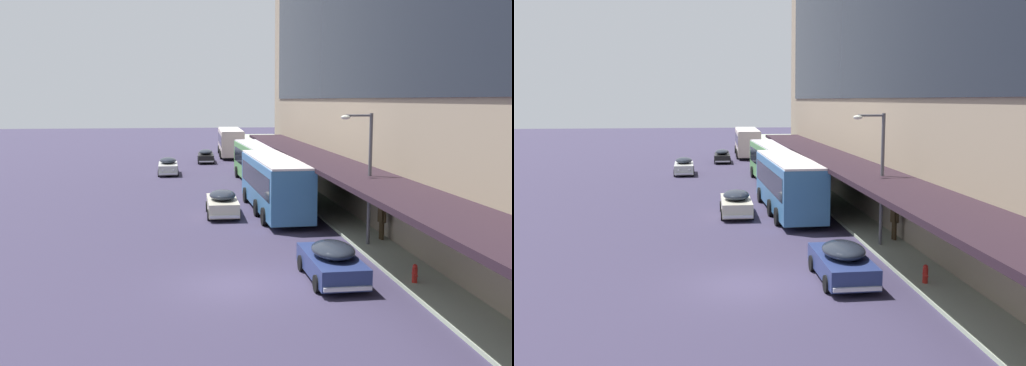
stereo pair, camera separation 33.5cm
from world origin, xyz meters
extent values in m
plane|color=#342E46|center=(0.00, 0.00, 0.00)|extent=(240.00, 240.00, 0.00)
cube|color=#A6B298|center=(11.00, 0.00, 0.07)|extent=(10.00, 180.00, 0.15)
cube|color=black|center=(6.40, 0.00, 3.24)|extent=(3.20, 72.00, 0.24)
cube|color=beige|center=(4.00, 48.71, 1.76)|extent=(2.95, 11.54, 2.83)
cube|color=black|center=(4.00, 48.71, 2.10)|extent=(2.96, 10.62, 1.24)
cube|color=beige|center=(4.00, 48.71, 3.23)|extent=(2.84, 11.53, 0.12)
cube|color=black|center=(4.18, 54.48, 2.93)|extent=(1.30, 0.10, 0.36)
cylinder|color=black|center=(2.82, 52.64, 0.50)|extent=(0.28, 1.01, 1.00)
cylinder|color=black|center=(5.41, 52.56, 0.50)|extent=(0.28, 1.01, 1.00)
cylinder|color=black|center=(2.59, 45.20, 0.50)|extent=(0.28, 1.01, 1.00)
cylinder|color=black|center=(5.18, 45.12, 0.50)|extent=(0.28, 1.01, 1.00)
cylinder|color=black|center=(2.68, 47.89, 0.50)|extent=(0.28, 1.01, 1.00)
cylinder|color=black|center=(5.27, 47.81, 0.50)|extent=(0.28, 1.01, 1.00)
cube|color=teal|center=(3.60, 13.35, 1.80)|extent=(2.73, 11.19, 2.89)
cube|color=black|center=(3.60, 13.35, 2.14)|extent=(2.74, 10.30, 1.27)
cube|color=silver|center=(3.60, 13.35, 3.29)|extent=(2.63, 11.19, 0.12)
cube|color=black|center=(3.44, 18.95, 2.99)|extent=(1.21, 0.09, 0.36)
cylinder|color=black|center=(2.29, 17.10, 0.50)|extent=(0.28, 1.01, 1.00)
cylinder|color=black|center=(4.70, 17.16, 0.50)|extent=(0.28, 1.01, 1.00)
cylinder|color=black|center=(2.49, 9.87, 0.50)|extent=(0.28, 1.01, 1.00)
cylinder|color=black|center=(4.91, 9.93, 0.50)|extent=(0.28, 1.01, 1.00)
cylinder|color=black|center=(2.42, 12.48, 0.50)|extent=(0.28, 1.01, 1.00)
cylinder|color=black|center=(4.83, 12.55, 0.50)|extent=(0.28, 1.01, 1.00)
cube|color=#559B4E|center=(4.25, 25.71, 1.74)|extent=(2.86, 11.02, 2.78)
cube|color=black|center=(4.25, 25.71, 2.07)|extent=(2.86, 10.14, 1.22)
cube|color=silver|center=(4.25, 25.71, 3.18)|extent=(2.76, 11.01, 0.12)
cube|color=black|center=(4.03, 31.21, 2.88)|extent=(1.22, 0.11, 0.36)
cylinder|color=black|center=(2.89, 29.38, 0.50)|extent=(0.29, 1.01, 1.00)
cylinder|color=black|center=(5.32, 29.47, 0.50)|extent=(0.29, 1.01, 1.00)
cylinder|color=black|center=(3.17, 22.28, 0.50)|extent=(0.29, 1.01, 1.00)
cylinder|color=black|center=(5.60, 22.38, 0.50)|extent=(0.29, 1.01, 1.00)
cylinder|color=black|center=(3.07, 24.85, 0.50)|extent=(0.29, 1.01, 1.00)
cylinder|color=black|center=(5.50, 24.94, 0.50)|extent=(0.29, 1.01, 1.00)
cube|color=navy|center=(3.66, 0.11, 0.60)|extent=(1.84, 4.22, 0.75)
ellipsoid|color=#1E232D|center=(3.66, -0.10, 1.24)|extent=(1.61, 2.33, 0.59)
cube|color=silver|center=(3.64, 2.26, 0.37)|extent=(1.72, 0.13, 0.14)
cube|color=silver|center=(3.68, -2.05, 0.37)|extent=(1.72, 0.13, 0.14)
sphere|color=silver|center=(3.15, 2.23, 0.65)|extent=(0.18, 0.18, 0.18)
sphere|color=silver|center=(4.14, 2.24, 0.65)|extent=(0.18, 0.18, 0.18)
cylinder|color=black|center=(2.75, 1.41, 0.32)|extent=(0.15, 0.64, 0.64)
cylinder|color=black|center=(4.55, 1.42, 0.32)|extent=(0.15, 0.64, 0.64)
cylinder|color=black|center=(2.77, -1.20, 0.32)|extent=(0.15, 0.64, 0.64)
cylinder|color=black|center=(4.58, -1.19, 0.32)|extent=(0.15, 0.64, 0.64)
cube|color=beige|center=(0.43, 12.89, 0.61)|extent=(1.80, 4.28, 0.79)
ellipsoid|color=#1E232D|center=(0.43, 12.68, 1.27)|extent=(1.56, 2.36, 0.57)
cube|color=silver|center=(0.46, 15.07, 0.37)|extent=(1.66, 0.14, 0.14)
cube|color=silver|center=(0.40, 10.71, 0.37)|extent=(1.66, 0.14, 0.14)
sphere|color=silver|center=(-0.02, 15.05, 0.66)|extent=(0.18, 0.18, 0.18)
sphere|color=silver|center=(0.94, 15.03, 0.66)|extent=(0.18, 0.18, 0.18)
cylinder|color=black|center=(-0.42, 14.22, 0.32)|extent=(0.15, 0.64, 0.64)
cylinder|color=black|center=(1.32, 14.20, 0.32)|extent=(0.15, 0.64, 0.64)
cylinder|color=black|center=(-0.46, 11.58, 0.32)|extent=(0.15, 0.64, 0.64)
cylinder|color=black|center=(1.28, 11.56, 0.32)|extent=(0.15, 0.64, 0.64)
cube|color=beige|center=(-3.18, 32.20, 0.62)|extent=(1.78, 4.40, 0.80)
ellipsoid|color=#1E232D|center=(-3.18, 32.42, 1.28)|extent=(1.54, 2.43, 0.57)
cube|color=silver|center=(-3.13, 29.97, 0.37)|extent=(1.61, 0.15, 0.14)
cube|color=silver|center=(-3.22, 34.43, 0.37)|extent=(1.61, 0.15, 0.14)
sphere|color=silver|center=(-2.67, 30.01, 0.67)|extent=(0.18, 0.18, 0.18)
sphere|color=silver|center=(-3.60, 29.99, 0.67)|extent=(0.18, 0.18, 0.18)
cylinder|color=black|center=(-2.30, 30.87, 0.32)|extent=(0.15, 0.64, 0.64)
cylinder|color=black|center=(-4.00, 30.83, 0.32)|extent=(0.15, 0.64, 0.64)
cylinder|color=black|center=(-2.36, 33.57, 0.32)|extent=(0.15, 0.64, 0.64)
cylinder|color=black|center=(-4.05, 33.54, 0.32)|extent=(0.15, 0.64, 0.64)
cube|color=black|center=(0.69, 41.86, 0.58)|extent=(1.72, 4.61, 0.71)
ellipsoid|color=#1E232D|center=(0.69, 41.63, 1.19)|extent=(1.49, 2.55, 0.57)
cube|color=silver|center=(0.74, 44.20, 0.37)|extent=(1.55, 0.15, 0.14)
cube|color=silver|center=(0.64, 39.53, 0.37)|extent=(1.55, 0.15, 0.14)
sphere|color=silver|center=(0.29, 44.18, 0.63)|extent=(0.18, 0.18, 0.18)
sphere|color=silver|center=(1.19, 44.16, 0.63)|extent=(0.18, 0.18, 0.18)
cylinder|color=black|center=(-0.10, 43.30, 0.32)|extent=(0.15, 0.64, 0.64)
cylinder|color=black|center=(1.53, 43.27, 0.32)|extent=(0.15, 0.64, 0.64)
cylinder|color=black|center=(-0.15, 40.46, 0.32)|extent=(0.15, 0.64, 0.64)
cylinder|color=black|center=(1.48, 40.43, 0.32)|extent=(0.15, 0.64, 0.64)
cylinder|color=#322614|center=(7.58, 5.35, 0.57)|extent=(0.16, 0.16, 0.85)
cylinder|color=#322614|center=(7.55, 5.51, 0.57)|extent=(0.16, 0.16, 0.85)
cube|color=#322614|center=(7.56, 5.43, 1.35)|extent=(0.32, 0.44, 0.70)
cylinder|color=#322614|center=(7.62, 5.18, 1.39)|extent=(0.10, 0.10, 0.63)
cylinder|color=#322614|center=(7.51, 5.68, 1.39)|extent=(0.10, 0.10, 0.63)
sphere|color=tan|center=(7.56, 5.43, 1.81)|extent=(0.22, 0.22, 0.22)
cylinder|color=black|center=(7.56, 5.43, 1.89)|extent=(0.33, 0.33, 0.02)
cylinder|color=black|center=(7.56, 5.43, 1.95)|extent=(0.21, 0.21, 0.12)
cylinder|color=#4C4C51|center=(6.64, 4.66, 3.19)|extent=(0.16, 0.16, 6.07)
cylinder|color=#4C4C51|center=(6.04, 4.66, 6.12)|extent=(1.20, 0.10, 0.10)
ellipsoid|color=silver|center=(5.44, 4.66, 6.04)|extent=(0.44, 0.28, 0.20)
cylinder|color=red|center=(6.52, -1.02, 0.43)|extent=(0.20, 0.20, 0.55)
sphere|color=red|center=(6.52, -1.02, 0.76)|extent=(0.18, 0.18, 0.18)
cylinder|color=red|center=(6.52, -0.87, 0.45)|extent=(0.08, 0.10, 0.08)
cylinder|color=red|center=(6.52, -1.17, 0.45)|extent=(0.08, 0.10, 0.08)
camera|label=1|loc=(-1.90, -20.35, 6.83)|focal=40.00mm
camera|label=2|loc=(-1.57, -20.39, 6.83)|focal=40.00mm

